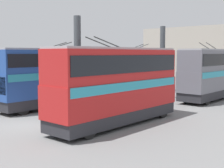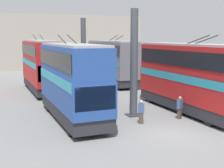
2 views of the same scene
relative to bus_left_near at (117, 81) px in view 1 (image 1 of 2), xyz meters
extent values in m
plane|color=slate|center=(-4.01, 4.29, -2.87)|extent=(240.00, 240.00, 0.00)
cylinder|color=#42474C|center=(0.46, 4.29, 0.86)|extent=(0.53, 0.53, 7.46)
cube|color=#333338|center=(0.46, 4.29, -2.83)|extent=(0.95, 0.95, 0.08)
cylinder|color=#42474C|center=(12.29, 4.29, 0.86)|extent=(0.53, 0.53, 7.46)
cube|color=#333338|center=(12.29, 4.29, -2.83)|extent=(0.95, 0.95, 0.08)
cylinder|color=black|center=(3.89, -1.05, -2.39)|extent=(0.94, 0.30, 0.94)
cylinder|color=black|center=(3.89, 1.05, -2.39)|extent=(0.94, 0.30, 0.94)
cylinder|color=black|center=(-3.71, -1.05, -2.39)|extent=(0.94, 0.30, 0.94)
cylinder|color=black|center=(-3.71, 1.05, -2.39)|extent=(0.94, 0.30, 0.94)
cube|color=#28282D|center=(-0.01, 0.00, -2.23)|extent=(10.38, 2.45, 0.76)
cube|color=red|center=(-0.01, 0.00, -0.89)|extent=(10.60, 2.50, 1.92)
cube|color=teal|center=(-0.01, 0.00, -0.20)|extent=(10.28, 2.54, 0.55)
cube|color=red|center=(-0.01, 0.00, 1.07)|extent=(10.49, 2.43, 1.99)
cube|color=black|center=(-0.01, 0.00, 1.17)|extent=(10.17, 2.51, 1.10)
cube|color=#9E9EA3|center=(-0.01, 0.00, 2.13)|extent=(10.38, 2.25, 0.14)
cube|color=black|center=(5.23, 0.00, -0.69)|extent=(0.12, 2.30, 1.23)
cylinder|color=#282828|center=(-1.34, -0.35, 2.49)|extent=(2.35, 0.07, 0.65)
cylinder|color=#282828|center=(-1.34, 0.35, 2.49)|extent=(2.35, 0.07, 0.65)
cylinder|color=black|center=(18.76, 1.05, -2.33)|extent=(1.08, 0.30, 1.08)
cylinder|color=black|center=(11.37, -1.05, -2.33)|extent=(1.08, 0.30, 1.08)
cylinder|color=black|center=(11.37, 1.05, -2.33)|extent=(1.08, 0.30, 1.08)
cube|color=#28282D|center=(14.96, 0.00, -2.17)|extent=(10.18, 2.45, 0.79)
cube|color=slate|center=(14.96, 0.00, -0.81)|extent=(10.39, 2.50, 1.93)
cube|color=teal|center=(14.96, 0.00, -0.12)|extent=(10.08, 2.54, 0.55)
cube|color=slate|center=(14.96, 0.00, 1.13)|extent=(10.29, 2.43, 1.96)
cube|color=black|center=(14.96, 0.00, 1.23)|extent=(9.98, 2.51, 1.08)
cube|color=#9E9EA3|center=(14.96, 0.00, 2.18)|extent=(10.18, 2.25, 0.14)
cylinder|color=#282828|center=(13.67, -0.35, 2.54)|extent=(2.35, 0.07, 0.65)
cylinder|color=#282828|center=(13.67, 0.35, 2.54)|extent=(2.35, 0.07, 0.65)
cylinder|color=black|center=(-2.29, 7.52, -2.32)|extent=(1.08, 0.30, 1.08)
cylinder|color=black|center=(-2.29, 9.62, -2.32)|extent=(1.08, 0.30, 1.08)
cylinder|color=black|center=(4.16, 7.52, -2.32)|extent=(1.08, 0.30, 1.08)
cylinder|color=black|center=(4.16, 9.62, -2.32)|extent=(1.08, 0.30, 1.08)
cube|color=#28282D|center=(1.03, 8.57, -2.17)|extent=(9.26, 2.45, 0.79)
cube|color=#234793|center=(1.03, 8.57, -0.75)|extent=(9.45, 2.50, 2.05)
cube|color=teal|center=(1.03, 8.57, 0.00)|extent=(9.17, 2.54, 0.55)
cube|color=#234793|center=(1.03, 8.57, 1.19)|extent=(9.36, 2.43, 1.82)
cube|color=black|center=(1.03, 8.57, 1.28)|extent=(9.07, 2.51, 1.00)
cube|color=#9E9EA3|center=(1.03, 8.57, 2.17)|extent=(9.26, 2.25, 0.14)
cylinder|color=#282828|center=(2.21, 8.22, 2.53)|extent=(2.35, 0.07, 0.65)
cylinder|color=#282828|center=(2.21, 8.92, 2.53)|extent=(2.35, 0.07, 0.65)
cylinder|color=black|center=(9.40, 7.52, -2.38)|extent=(0.98, 0.30, 0.98)
cylinder|color=black|center=(9.40, 9.62, -2.38)|extent=(0.98, 0.30, 0.98)
cylinder|color=black|center=(16.46, 7.52, -2.38)|extent=(0.98, 0.30, 0.98)
cylinder|color=black|center=(16.46, 9.62, -2.38)|extent=(0.98, 0.30, 0.98)
cube|color=#28282D|center=(13.03, 8.57, -2.21)|extent=(9.85, 2.45, 0.77)
cube|color=red|center=(13.03, 8.57, -0.71)|extent=(10.05, 2.50, 2.23)
cube|color=teal|center=(13.03, 8.57, 0.13)|extent=(9.75, 2.54, 0.55)
cube|color=red|center=(13.03, 8.57, 1.31)|extent=(9.95, 2.43, 1.81)
cube|color=black|center=(13.03, 8.57, 1.40)|extent=(9.65, 2.51, 1.00)
cube|color=#9E9EA3|center=(13.03, 8.57, 2.29)|extent=(9.85, 2.25, 0.14)
cube|color=black|center=(8.06, 8.57, -0.49)|extent=(0.12, 2.30, 1.43)
cylinder|color=#282828|center=(14.29, 8.22, 2.65)|extent=(2.35, 0.07, 0.65)
cylinder|color=#282828|center=(14.29, 8.92, 2.65)|extent=(2.35, 0.07, 0.65)
cube|color=#384251|center=(3.58, 6.28, -2.44)|extent=(0.20, 0.30, 0.84)
cube|color=#4C7051|center=(3.58, 6.28, -1.66)|extent=(0.24, 0.42, 0.73)
sphere|color=beige|center=(3.58, 6.28, -1.17)|extent=(0.24, 0.24, 0.24)
cube|color=#473D33|center=(-1.59, 4.75, -2.51)|extent=(0.32, 0.36, 0.72)
cube|color=#3D5684|center=(-1.59, 4.75, -1.84)|extent=(0.41, 0.48, 0.62)
sphere|color=beige|center=(-1.59, 4.75, -1.43)|extent=(0.20, 0.20, 0.20)
cube|color=#473D33|center=(-1.53, 1.76, -2.50)|extent=(0.32, 0.36, 0.72)
cube|color=#3D5684|center=(-1.53, 1.76, -1.83)|extent=(0.41, 0.48, 0.63)
sphere|color=tan|center=(-1.53, 1.76, -1.41)|extent=(0.20, 0.20, 0.20)
cube|color=#2D2D33|center=(6.52, 3.18, -2.49)|extent=(0.32, 0.36, 0.76)
cube|color=#3D5684|center=(6.52, 3.18, -1.78)|extent=(0.41, 0.48, 0.66)
sphere|color=tan|center=(6.52, 3.18, -1.34)|extent=(0.21, 0.21, 0.21)
cylinder|color=#933828|center=(12.52, 5.65, -2.45)|extent=(0.54, 0.54, 0.83)
cylinder|color=#933828|center=(12.52, 5.65, -2.45)|extent=(0.57, 0.57, 0.04)
camera|label=1|loc=(-15.45, -13.03, 1.82)|focal=50.00mm
camera|label=2|loc=(-18.94, 13.91, 2.70)|focal=50.00mm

